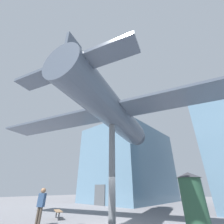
# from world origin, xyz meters

# --- Properties ---
(glass_pavilion_left) EXTENTS (9.98, 13.74, 11.38)m
(glass_pavilion_left) POSITION_xyz_m (-8.65, 14.29, 5.40)
(glass_pavilion_left) COLOR #60849E
(glass_pavilion_left) RESTS_ON ground_plane
(support_pylon_central) EXTENTS (0.42, 0.42, 5.95)m
(support_pylon_central) POSITION_xyz_m (0.00, 0.00, 2.97)
(support_pylon_central) COLOR slate
(support_pylon_central) RESTS_ON ground_plane
(suspended_airplane) EXTENTS (21.12, 13.14, 3.22)m
(suspended_airplane) POSITION_xyz_m (-0.07, 0.24, 7.03)
(suspended_airplane) COLOR #4C5666
(suspended_airplane) RESTS_ON support_pylon_central
(visitor_person) EXTENTS (0.46, 0.37, 1.90)m
(visitor_person) POSITION_xyz_m (-3.20, -2.65, 1.12)
(visitor_person) COLOR #4C4238
(visitor_person) RESTS_ON ground_plane
(plaza_bench) EXTENTS (1.51, 0.93, 0.50)m
(plaza_bench) POSITION_xyz_m (-4.36, -0.75, 0.43)
(plaza_bench) COLOR #846647
(plaza_bench) RESTS_ON ground_plane
(info_kiosk) EXTENTS (1.07, 1.07, 2.53)m
(info_kiosk) POSITION_xyz_m (4.41, 0.18, 1.30)
(info_kiosk) COLOR #234733
(info_kiosk) RESTS_ON ground_plane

